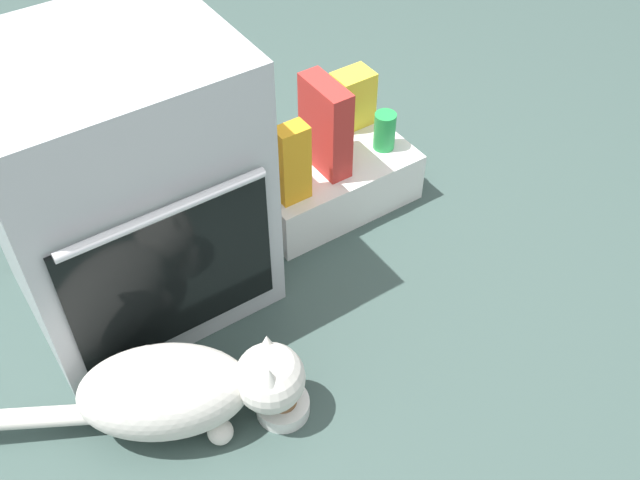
{
  "coord_description": "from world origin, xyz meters",
  "views": [
    {
      "loc": [
        -0.41,
        -1.05,
        1.56
      ],
      "look_at": [
        0.32,
        0.04,
        0.25
      ],
      "focal_mm": 41.27,
      "sensor_mm": 36.0,
      "label": 1
    }
  ],
  "objects_px": {
    "oven": "(122,186)",
    "snack_bag": "(353,99)",
    "food_bowl": "(283,405)",
    "pantry_cabinet": "(324,175)",
    "cat": "(182,390)",
    "soda_can": "(385,131)",
    "cereal_box": "(325,126)",
    "juice_carton": "(292,163)"
  },
  "relations": [
    {
      "from": "oven",
      "to": "cat",
      "type": "xyz_separation_m",
      "value": [
        -0.1,
        -0.45,
        -0.25
      ]
    },
    {
      "from": "pantry_cabinet",
      "to": "soda_can",
      "type": "height_order",
      "value": "soda_can"
    },
    {
      "from": "cereal_box",
      "to": "oven",
      "type": "bearing_deg",
      "value": -179.9
    },
    {
      "from": "oven",
      "to": "cat",
      "type": "bearing_deg",
      "value": -102.17
    },
    {
      "from": "cat",
      "to": "soda_can",
      "type": "height_order",
      "value": "soda_can"
    },
    {
      "from": "pantry_cabinet",
      "to": "cereal_box",
      "type": "distance_m",
      "value": 0.23
    },
    {
      "from": "cat",
      "to": "food_bowl",
      "type": "bearing_deg",
      "value": 0.0
    },
    {
      "from": "cat",
      "to": "soda_can",
      "type": "bearing_deg",
      "value": 52.87
    },
    {
      "from": "cat",
      "to": "cereal_box",
      "type": "distance_m",
      "value": 0.85
    },
    {
      "from": "cat",
      "to": "juice_carton",
      "type": "height_order",
      "value": "juice_carton"
    },
    {
      "from": "food_bowl",
      "to": "cereal_box",
      "type": "height_order",
      "value": "cereal_box"
    },
    {
      "from": "cat",
      "to": "juice_carton",
      "type": "relative_size",
      "value": 3.13
    },
    {
      "from": "pantry_cabinet",
      "to": "juice_carton",
      "type": "bearing_deg",
      "value": -148.45
    },
    {
      "from": "snack_bag",
      "to": "juice_carton",
      "type": "relative_size",
      "value": 0.75
    },
    {
      "from": "oven",
      "to": "cat",
      "type": "relative_size",
      "value": 0.99
    },
    {
      "from": "food_bowl",
      "to": "snack_bag",
      "type": "relative_size",
      "value": 0.73
    },
    {
      "from": "food_bowl",
      "to": "soda_can",
      "type": "distance_m",
      "value": 0.9
    },
    {
      "from": "oven",
      "to": "soda_can",
      "type": "bearing_deg",
      "value": -2.06
    },
    {
      "from": "oven",
      "to": "cat",
      "type": "distance_m",
      "value": 0.52
    },
    {
      "from": "pantry_cabinet",
      "to": "juice_carton",
      "type": "relative_size",
      "value": 2.09
    },
    {
      "from": "oven",
      "to": "snack_bag",
      "type": "bearing_deg",
      "value": 9.11
    },
    {
      "from": "cat",
      "to": "snack_bag",
      "type": "bearing_deg",
      "value": 60.68
    },
    {
      "from": "cereal_box",
      "to": "snack_bag",
      "type": "xyz_separation_m",
      "value": [
        0.19,
        0.13,
        -0.05
      ]
    },
    {
      "from": "food_bowl",
      "to": "soda_can",
      "type": "bearing_deg",
      "value": 37.15
    },
    {
      "from": "oven",
      "to": "food_bowl",
      "type": "bearing_deg",
      "value": -79.31
    },
    {
      "from": "food_bowl",
      "to": "cereal_box",
      "type": "relative_size",
      "value": 0.47
    },
    {
      "from": "pantry_cabinet",
      "to": "cat",
      "type": "xyz_separation_m",
      "value": [
        -0.73,
        -0.49,
        0.04
      ]
    },
    {
      "from": "soda_can",
      "to": "pantry_cabinet",
      "type": "bearing_deg",
      "value": 157.25
    },
    {
      "from": "juice_carton",
      "to": "soda_can",
      "type": "relative_size",
      "value": 2.0
    },
    {
      "from": "food_bowl",
      "to": "snack_bag",
      "type": "distance_m",
      "value": 1.0
    },
    {
      "from": "soda_can",
      "to": "cat",
      "type": "bearing_deg",
      "value": -154.88
    },
    {
      "from": "oven",
      "to": "snack_bag",
      "type": "xyz_separation_m",
      "value": [
        0.79,
        0.13,
        -0.12
      ]
    },
    {
      "from": "oven",
      "to": "snack_bag",
      "type": "relative_size",
      "value": 4.15
    },
    {
      "from": "pantry_cabinet",
      "to": "cat",
      "type": "relative_size",
      "value": 0.67
    },
    {
      "from": "pantry_cabinet",
      "to": "snack_bag",
      "type": "distance_m",
      "value": 0.25
    },
    {
      "from": "food_bowl",
      "to": "cat",
      "type": "xyz_separation_m",
      "value": [
        -0.2,
        0.11,
        0.1
      ]
    },
    {
      "from": "snack_bag",
      "to": "juice_carton",
      "type": "height_order",
      "value": "juice_carton"
    },
    {
      "from": "food_bowl",
      "to": "cereal_box",
      "type": "bearing_deg",
      "value": 48.08
    },
    {
      "from": "cat",
      "to": "cereal_box",
      "type": "bearing_deg",
      "value": 60.45
    },
    {
      "from": "cereal_box",
      "to": "snack_bag",
      "type": "bearing_deg",
      "value": 33.8
    },
    {
      "from": "juice_carton",
      "to": "soda_can",
      "type": "height_order",
      "value": "juice_carton"
    },
    {
      "from": "snack_bag",
      "to": "juice_carton",
      "type": "xyz_separation_m",
      "value": [
        -0.34,
        -0.19,
        0.03
      ]
    }
  ]
}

